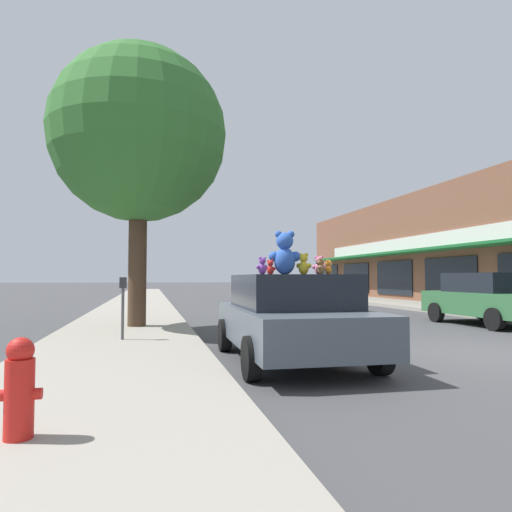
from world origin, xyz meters
The scene contains 16 objects.
ground_plane centered at (0.00, 0.00, 0.00)m, with size 260.00×260.00×0.00m, color #424244.
sidewalk_near centered at (-6.57, 0.00, 0.08)m, with size 3.19×90.00×0.16m.
plush_art_car centered at (-3.66, 0.06, 0.77)m, with size 2.17×4.23×1.47m.
teddy_bear_giant centered at (-3.70, 0.31, 1.84)m, with size 0.59×0.39×0.78m.
teddy_bear_black centered at (-3.16, 0.04, 1.60)m, with size 0.17×0.21×0.28m.
teddy_bear_pink centered at (-2.98, 0.53, 1.64)m, with size 0.27×0.18×0.35m.
teddy_bear_white centered at (-3.54, 0.78, 1.60)m, with size 0.16×0.21×0.28m.
teddy_bear_brown centered at (-3.28, -0.34, 1.60)m, with size 0.17×0.20×0.27m.
teddy_bear_red centered at (-3.96, 0.32, 1.59)m, with size 0.20×0.15×0.26m.
teddy_bear_purple centered at (-4.25, -0.23, 1.61)m, with size 0.22×0.15×0.29m.
teddy_bear_orange centered at (-3.14, -0.33, 1.58)m, with size 0.18×0.15×0.24m.
teddy_bear_yellow centered at (-3.38, 0.25, 1.65)m, with size 0.27×0.25×0.39m.
parked_car_far_center centered at (3.83, 4.30, 0.81)m, with size 2.02×4.09×1.56m.
street_tree centered at (-6.33, 4.99, 5.20)m, with size 4.64×4.64×7.38m.
fire_hydrant centered at (-7.01, -3.41, 0.55)m, with size 0.33×0.22×0.79m.
parking_meter centered at (-6.55, 2.36, 0.97)m, with size 0.14×0.10×1.27m.
Camera 1 is at (-6.02, -7.37, 1.42)m, focal length 32.00 mm.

